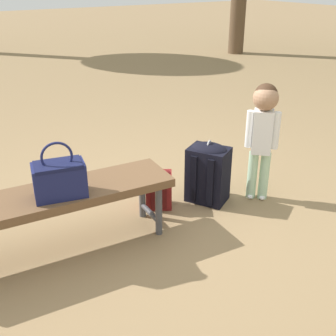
% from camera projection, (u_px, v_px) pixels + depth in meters
% --- Properties ---
extents(ground_plane, '(40.00, 40.00, 0.00)m').
position_uv_depth(ground_plane, '(153.00, 217.00, 3.31)').
color(ground_plane, '#8C704C').
rests_on(ground_plane, ground).
extents(park_bench, '(1.63, 0.52, 0.45)m').
position_uv_depth(park_bench, '(53.00, 200.00, 2.75)').
color(park_bench, brown).
rests_on(park_bench, ground).
extents(handbag, '(0.35, 0.24, 0.37)m').
position_uv_depth(handbag, '(59.00, 178.00, 2.64)').
color(handbag, '#191E4C').
rests_on(handbag, park_bench).
extents(child_standing, '(0.21, 0.20, 0.98)m').
position_uv_depth(child_standing, '(263.00, 124.00, 3.33)').
color(child_standing, '#B2D8B2').
rests_on(child_standing, ground).
extents(backpack_large, '(0.36, 0.39, 0.53)m').
position_uv_depth(backpack_large, '(208.00, 171.00, 3.45)').
color(backpack_large, black).
rests_on(backpack_large, ground).
extents(backpack_small, '(0.25, 0.24, 0.35)m').
position_uv_depth(backpack_small, '(159.00, 187.00, 3.39)').
color(backpack_small, maroon).
rests_on(backpack_small, ground).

